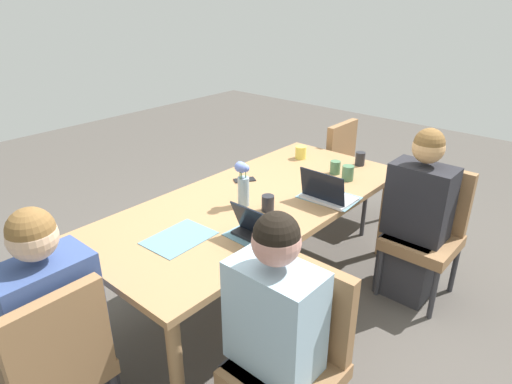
{
  "coord_description": "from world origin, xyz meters",
  "views": [
    {
      "loc": [
        1.97,
        1.71,
        1.96
      ],
      "look_at": [
        0.0,
        0.0,
        0.78
      ],
      "focal_mm": 31.33,
      "sensor_mm": 36.0,
      "label": 1
    }
  ],
  "objects_px": {
    "laptop_far_left_near": "(327,194)",
    "coffee_mug_near_right": "(348,173)",
    "person_head_right_left_far": "(58,342)",
    "chair_head_left_right_near": "(351,169)",
    "chair_far_left_near": "(428,227)",
    "chair_head_right_left_far": "(54,363)",
    "flower_vase": "(242,181)",
    "person_far_left_mid": "(274,348)",
    "coffee_mug_centre_right": "(268,203)",
    "phone_black": "(245,180)",
    "coffee_mug_centre_left": "(335,167)",
    "dining_table": "(256,208)",
    "coffee_mug_near_left": "(360,159)",
    "coffee_mug_far_left": "(301,152)",
    "chair_far_left_mid": "(295,350)",
    "laptop_far_left_mid": "(263,231)",
    "person_far_left_near": "(416,225)"
  },
  "relations": [
    {
      "from": "person_head_right_left_far",
      "to": "coffee_mug_near_right",
      "type": "height_order",
      "value": "person_head_right_left_far"
    },
    {
      "from": "person_far_left_near",
      "to": "coffee_mug_far_left",
      "type": "bearing_deg",
      "value": -94.53
    },
    {
      "from": "chair_far_left_mid",
      "to": "coffee_mug_near_right",
      "type": "distance_m",
      "value": 1.51
    },
    {
      "from": "person_far_left_near",
      "to": "coffee_mug_centre_right",
      "type": "height_order",
      "value": "person_far_left_near"
    },
    {
      "from": "chair_head_right_left_far",
      "to": "phone_black",
      "type": "relative_size",
      "value": 6.0
    },
    {
      "from": "chair_head_right_left_far",
      "to": "coffee_mug_near_left",
      "type": "bearing_deg",
      "value": 177.82
    },
    {
      "from": "laptop_far_left_near",
      "to": "coffee_mug_near_right",
      "type": "height_order",
      "value": "laptop_far_left_near"
    },
    {
      "from": "chair_head_right_left_far",
      "to": "coffee_mug_far_left",
      "type": "xyz_separation_m",
      "value": [
        -2.26,
        -0.34,
        0.28
      ]
    },
    {
      "from": "chair_far_left_near",
      "to": "flower_vase",
      "type": "height_order",
      "value": "flower_vase"
    },
    {
      "from": "coffee_mug_centre_right",
      "to": "dining_table",
      "type": "bearing_deg",
      "value": -115.36
    },
    {
      "from": "coffee_mug_far_left",
      "to": "phone_black",
      "type": "height_order",
      "value": "coffee_mug_far_left"
    },
    {
      "from": "chair_far_left_mid",
      "to": "phone_black",
      "type": "relative_size",
      "value": 6.0
    },
    {
      "from": "person_head_right_left_far",
      "to": "chair_head_left_right_near",
      "type": "relative_size",
      "value": 1.33
    },
    {
      "from": "person_head_right_left_far",
      "to": "flower_vase",
      "type": "xyz_separation_m",
      "value": [
        -1.27,
        -0.04,
        0.37
      ]
    },
    {
      "from": "dining_table",
      "to": "chair_head_right_left_far",
      "type": "relative_size",
      "value": 2.51
    },
    {
      "from": "coffee_mug_centre_right",
      "to": "phone_black",
      "type": "bearing_deg",
      "value": -121.03
    },
    {
      "from": "chair_head_left_right_near",
      "to": "phone_black",
      "type": "xyz_separation_m",
      "value": [
        1.23,
        -0.17,
        0.24
      ]
    },
    {
      "from": "person_head_right_left_far",
      "to": "coffee_mug_centre_left",
      "type": "relative_size",
      "value": 12.3
    },
    {
      "from": "chair_head_left_right_near",
      "to": "chair_head_right_left_far",
      "type": "bearing_deg",
      "value": 4.08
    },
    {
      "from": "person_head_right_left_far",
      "to": "coffee_mug_centre_left",
      "type": "xyz_separation_m",
      "value": [
        -2.1,
        0.12,
        0.25
      ]
    },
    {
      "from": "coffee_mug_near_right",
      "to": "coffee_mug_centre_left",
      "type": "distance_m",
      "value": 0.14
    },
    {
      "from": "laptop_far_left_near",
      "to": "coffee_mug_near_left",
      "type": "xyz_separation_m",
      "value": [
        -0.71,
        -0.16,
        0.01
      ]
    },
    {
      "from": "laptop_far_left_mid",
      "to": "coffee_mug_far_left",
      "type": "bearing_deg",
      "value": -153.13
    },
    {
      "from": "chair_head_left_right_near",
      "to": "coffee_mug_centre_left",
      "type": "relative_size",
      "value": 9.26
    },
    {
      "from": "chair_head_right_left_far",
      "to": "flower_vase",
      "type": "bearing_deg",
      "value": -175.25
    },
    {
      "from": "laptop_far_left_near",
      "to": "coffee_mug_near_right",
      "type": "distance_m",
      "value": 0.39
    },
    {
      "from": "chair_far_left_mid",
      "to": "laptop_far_left_mid",
      "type": "bearing_deg",
      "value": -125.97
    },
    {
      "from": "person_far_left_near",
      "to": "coffee_mug_centre_left",
      "type": "height_order",
      "value": "person_far_left_near"
    },
    {
      "from": "coffee_mug_near_left",
      "to": "coffee_mug_near_right",
      "type": "height_order",
      "value": "coffee_mug_near_right"
    },
    {
      "from": "coffee_mug_near_left",
      "to": "coffee_mug_far_left",
      "type": "xyz_separation_m",
      "value": [
        0.18,
        -0.43,
        -0.0
      ]
    },
    {
      "from": "chair_far_left_near",
      "to": "chair_head_left_right_near",
      "type": "height_order",
      "value": "same"
    },
    {
      "from": "coffee_mug_centre_left",
      "to": "person_head_right_left_far",
      "type": "bearing_deg",
      "value": -3.18
    },
    {
      "from": "dining_table",
      "to": "coffee_mug_centre_right",
      "type": "bearing_deg",
      "value": 64.64
    },
    {
      "from": "chair_head_left_right_near",
      "to": "chair_far_left_near",
      "type": "bearing_deg",
      "value": 57.39
    },
    {
      "from": "chair_far_left_near",
      "to": "laptop_far_left_near",
      "type": "distance_m",
      "value": 0.77
    },
    {
      "from": "person_far_left_mid",
      "to": "coffee_mug_centre_right",
      "type": "bearing_deg",
      "value": -138.48
    },
    {
      "from": "chair_far_left_near",
      "to": "laptop_far_left_near",
      "type": "relative_size",
      "value": 2.81
    },
    {
      "from": "coffee_mug_near_right",
      "to": "coffee_mug_centre_left",
      "type": "bearing_deg",
      "value": -109.8
    },
    {
      "from": "chair_far_left_near",
      "to": "person_head_right_left_far",
      "type": "xyz_separation_m",
      "value": [
        2.2,
        -0.82,
        0.03
      ]
    },
    {
      "from": "dining_table",
      "to": "coffee_mug_near_right",
      "type": "bearing_deg",
      "value": 157.1
    },
    {
      "from": "dining_table",
      "to": "laptop_far_left_near",
      "type": "bearing_deg",
      "value": 128.15
    },
    {
      "from": "laptop_far_left_mid",
      "to": "coffee_mug_far_left",
      "type": "distance_m",
      "value": 1.3
    },
    {
      "from": "chair_far_left_near",
      "to": "person_far_left_mid",
      "type": "xyz_separation_m",
      "value": [
        1.59,
        -0.06,
        0.03
      ]
    },
    {
      "from": "coffee_mug_near_left",
      "to": "phone_black",
      "type": "bearing_deg",
      "value": -29.78
    },
    {
      "from": "phone_black",
      "to": "laptop_far_left_near",
      "type": "bearing_deg",
      "value": -48.48
    },
    {
      "from": "person_far_left_mid",
      "to": "chair_far_left_near",
      "type": "bearing_deg",
      "value": 177.74
    },
    {
      "from": "laptop_far_left_mid",
      "to": "phone_black",
      "type": "xyz_separation_m",
      "value": [
        -0.53,
        -0.62,
        -0.04
      ]
    },
    {
      "from": "laptop_far_left_near",
      "to": "chair_far_left_near",
      "type": "bearing_deg",
      "value": 136.98
    },
    {
      "from": "chair_head_left_right_near",
      "to": "coffee_mug_centre_right",
      "type": "bearing_deg",
      "value": 9.98
    },
    {
      "from": "dining_table",
      "to": "chair_head_left_right_near",
      "type": "height_order",
      "value": "chair_head_left_right_near"
    }
  ]
}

